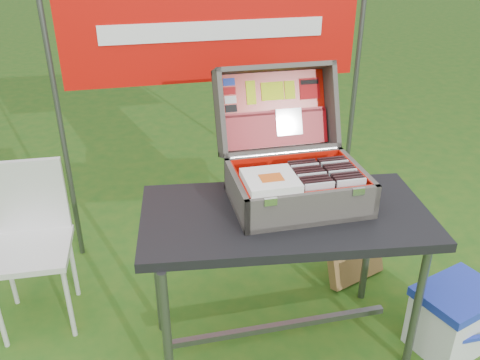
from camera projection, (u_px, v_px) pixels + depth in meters
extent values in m
cube|color=black|center=(285.00, 216.00, 2.11)|extent=(1.25, 0.73, 0.04)
cylinder|color=#59595B|center=(168.00, 346.00, 1.97)|extent=(0.04, 0.04, 0.71)
cylinder|color=#59595B|center=(418.00, 304.00, 2.18)|extent=(0.04, 0.04, 0.71)
cylinder|color=#59595B|center=(157.00, 272.00, 2.38)|extent=(0.04, 0.04, 0.71)
cylinder|color=#59595B|center=(368.00, 242.00, 2.59)|extent=(0.04, 0.04, 0.71)
cube|color=#59595B|center=(280.00, 326.00, 2.39)|extent=(1.04, 0.03, 0.03)
cube|color=#57534D|center=(297.00, 201.00, 2.16)|extent=(0.55, 0.39, 0.02)
cube|color=#57534D|center=(313.00, 210.00, 1.97)|extent=(0.55, 0.02, 0.15)
cube|color=#57534D|center=(284.00, 169.00, 2.29)|extent=(0.55, 0.02, 0.15)
cube|color=#57534D|center=(236.00, 194.00, 2.08)|extent=(0.02, 0.39, 0.15)
cube|color=#57534D|center=(356.00, 181.00, 2.19)|extent=(0.02, 0.39, 0.15)
cube|color=red|center=(297.00, 198.00, 2.16)|extent=(0.51, 0.35, 0.01)
cube|color=silver|center=(271.00, 202.00, 1.90)|extent=(0.05, 0.01, 0.03)
cube|color=silver|center=(358.00, 192.00, 1.97)|extent=(0.05, 0.01, 0.03)
cylinder|color=silver|center=(284.00, 153.00, 2.27)|extent=(0.50, 0.02, 0.02)
cube|color=#57534D|center=(273.00, 110.00, 2.38)|extent=(0.55, 0.16, 0.38)
cube|color=#57534D|center=(274.00, 68.00, 2.30)|extent=(0.55, 0.15, 0.07)
cube|color=#57534D|center=(279.00, 150.00, 2.34)|extent=(0.55, 0.15, 0.07)
cube|color=#57534D|center=(220.00, 114.00, 2.27)|extent=(0.02, 0.28, 0.42)
cube|color=#57534D|center=(331.00, 105.00, 2.37)|extent=(0.02, 0.28, 0.42)
cube|color=red|center=(274.00, 110.00, 2.37)|extent=(0.50, 0.13, 0.33)
cube|color=red|center=(312.00, 205.00, 1.98)|extent=(0.51, 0.01, 0.13)
cube|color=red|center=(285.00, 168.00, 2.28)|extent=(0.51, 0.01, 0.13)
cube|color=red|center=(240.00, 192.00, 2.08)|extent=(0.01, 0.35, 0.13)
cube|color=red|center=(353.00, 179.00, 2.18)|extent=(0.01, 0.35, 0.13)
cube|color=maroon|center=(276.00, 129.00, 2.36)|extent=(0.49, 0.09, 0.16)
cube|color=maroon|center=(275.00, 112.00, 2.34)|extent=(0.48, 0.03, 0.03)
cube|color=silver|center=(289.00, 122.00, 2.35)|extent=(0.12, 0.05, 0.12)
cube|color=#1933B2|center=(229.00, 82.00, 2.31)|extent=(0.05, 0.01, 0.03)
cube|color=#A50507|center=(230.00, 91.00, 2.31)|extent=(0.05, 0.01, 0.03)
cube|color=white|center=(230.00, 100.00, 2.31)|extent=(0.05, 0.01, 0.03)
cube|color=black|center=(231.00, 108.00, 2.32)|extent=(0.05, 0.01, 0.03)
cube|color=#CDED0C|center=(251.00, 93.00, 2.33)|extent=(0.04, 0.04, 0.10)
cube|color=#CDED0C|center=(273.00, 91.00, 2.35)|extent=(0.11, 0.03, 0.08)
cube|color=#CDED0C|center=(290.00, 90.00, 2.37)|extent=(0.05, 0.03, 0.08)
cube|color=#A50507|center=(310.00, 89.00, 2.39)|extent=(0.10, 0.04, 0.09)
cube|color=black|center=(309.00, 82.00, 2.39)|extent=(0.09, 0.01, 0.02)
cube|color=silver|center=(319.00, 199.00, 2.00)|extent=(0.12, 0.01, 0.14)
cube|color=black|center=(317.00, 196.00, 2.02)|extent=(0.12, 0.01, 0.14)
cube|color=black|center=(315.00, 194.00, 2.04)|extent=(0.12, 0.01, 0.14)
cube|color=black|center=(313.00, 191.00, 2.06)|extent=(0.12, 0.01, 0.14)
cube|color=silver|center=(311.00, 189.00, 2.07)|extent=(0.12, 0.01, 0.14)
cube|color=black|center=(309.00, 186.00, 2.09)|extent=(0.12, 0.01, 0.14)
cube|color=black|center=(308.00, 184.00, 2.11)|extent=(0.12, 0.01, 0.14)
cube|color=black|center=(306.00, 182.00, 2.13)|extent=(0.12, 0.01, 0.14)
cube|color=silver|center=(304.00, 179.00, 2.15)|extent=(0.12, 0.01, 0.14)
cube|color=black|center=(302.00, 177.00, 2.17)|extent=(0.12, 0.01, 0.14)
cube|color=black|center=(301.00, 175.00, 2.19)|extent=(0.12, 0.01, 0.14)
cube|color=silver|center=(350.00, 195.00, 2.03)|extent=(0.12, 0.01, 0.14)
cube|color=black|center=(348.00, 193.00, 2.04)|extent=(0.12, 0.01, 0.14)
cube|color=black|center=(346.00, 190.00, 2.06)|extent=(0.12, 0.01, 0.14)
cube|color=black|center=(344.00, 188.00, 2.08)|extent=(0.12, 0.01, 0.14)
cube|color=silver|center=(341.00, 185.00, 2.10)|extent=(0.12, 0.01, 0.14)
cube|color=black|center=(339.00, 183.00, 2.12)|extent=(0.12, 0.01, 0.14)
cube|color=black|center=(337.00, 181.00, 2.14)|extent=(0.12, 0.01, 0.14)
cube|color=black|center=(335.00, 178.00, 2.16)|extent=(0.12, 0.01, 0.14)
cube|color=silver|center=(333.00, 176.00, 2.18)|extent=(0.12, 0.01, 0.14)
cube|color=black|center=(332.00, 174.00, 2.19)|extent=(0.12, 0.01, 0.14)
cube|color=black|center=(330.00, 172.00, 2.21)|extent=(0.12, 0.01, 0.14)
cube|color=white|center=(270.00, 183.00, 2.01)|extent=(0.21, 0.21, 0.00)
cube|color=white|center=(270.00, 182.00, 2.00)|extent=(0.21, 0.21, 0.00)
cube|color=white|center=(271.00, 181.00, 2.00)|extent=(0.21, 0.21, 0.00)
cube|color=white|center=(271.00, 180.00, 2.00)|extent=(0.21, 0.21, 0.00)
cube|color=white|center=(271.00, 178.00, 2.00)|extent=(0.21, 0.21, 0.00)
cube|color=white|center=(271.00, 177.00, 1.99)|extent=(0.21, 0.21, 0.00)
cube|color=#D85919|center=(271.00, 178.00, 1.98)|extent=(0.09, 0.07, 0.00)
cube|color=white|center=(453.00, 321.00, 2.38)|extent=(0.42, 0.36, 0.28)
cube|color=#1E32B1|center=(460.00, 294.00, 2.31)|extent=(0.44, 0.38, 0.04)
cube|color=#1E32B1|center=(474.00, 339.00, 2.24)|extent=(0.22, 0.02, 0.02)
cube|color=silver|center=(30.00, 251.00, 2.42)|extent=(0.38, 0.38, 0.03)
cube|color=silver|center=(27.00, 197.00, 2.47)|extent=(0.37, 0.04, 0.39)
cylinder|color=silver|center=(69.00, 302.00, 2.41)|extent=(0.02, 0.02, 0.42)
cylinder|color=silver|center=(10.00, 271.00, 2.61)|extent=(0.02, 0.02, 0.42)
cylinder|color=silver|center=(73.00, 263.00, 2.68)|extent=(0.02, 0.02, 0.42)
cylinder|color=silver|center=(61.00, 195.00, 2.51)|extent=(0.02, 0.02, 0.39)
cube|color=#A67A3E|center=(354.00, 248.00, 2.83)|extent=(0.39, 0.27, 0.38)
cylinder|color=#59595B|center=(60.00, 122.00, 2.73)|extent=(0.03, 0.03, 1.70)
cylinder|color=#59595B|center=(353.00, 100.00, 3.07)|extent=(0.03, 0.03, 1.70)
cube|color=#B80B05|center=(214.00, 30.00, 2.69)|extent=(1.60, 0.02, 0.55)
cube|color=white|center=(214.00, 31.00, 2.67)|extent=(1.20, 0.00, 0.10)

